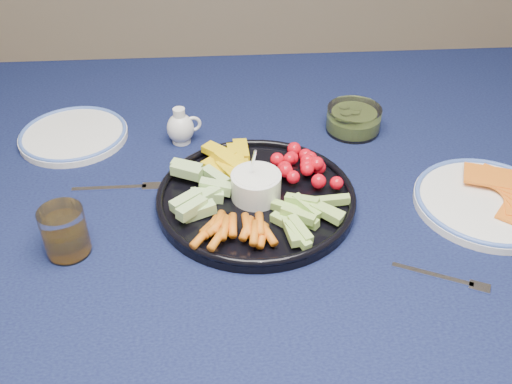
{
  "coord_description": "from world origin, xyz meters",
  "views": [
    {
      "loc": [
        -0.15,
        -0.87,
        1.37
      ],
      "look_at": [
        -0.1,
        -0.09,
        0.77
      ],
      "focal_mm": 40.0,
      "sensor_mm": 36.0,
      "label": 1
    }
  ],
  "objects": [
    {
      "name": "juice_tumbler",
      "position": [
        -0.4,
        -0.19,
        0.78
      ],
      "size": [
        0.07,
        0.07,
        0.08
      ],
      "color": "silver",
      "rests_on": "dining_table"
    },
    {
      "name": "side_plate_extra",
      "position": [
        -0.46,
        0.15,
        0.76
      ],
      "size": [
        0.22,
        0.22,
        0.02
      ],
      "color": "white",
      "rests_on": "dining_table"
    },
    {
      "name": "dining_table",
      "position": [
        0.0,
        0.0,
        0.66
      ],
      "size": [
        1.67,
        1.07,
        0.75
      ],
      "color": "#502E1A",
      "rests_on": "ground"
    },
    {
      "name": "pickle_bowl",
      "position": [
        0.12,
        0.14,
        0.77
      ],
      "size": [
        0.11,
        0.11,
        0.05
      ],
      "color": "silver",
      "rests_on": "dining_table"
    },
    {
      "name": "crudite_platter",
      "position": [
        -0.1,
        -0.09,
        0.77
      ],
      "size": [
        0.35,
        0.35,
        0.11
      ],
      "color": "black",
      "rests_on": "dining_table"
    },
    {
      "name": "cheese_plate",
      "position": [
        0.3,
        -0.13,
        0.76
      ],
      "size": [
        0.25,
        0.25,
        0.03
      ],
      "color": "white",
      "rests_on": "dining_table"
    },
    {
      "name": "creamer_pitcher",
      "position": [
        -0.24,
        0.12,
        0.78
      ],
      "size": [
        0.07,
        0.05,
        0.08
      ],
      "color": "white",
      "rests_on": "dining_table"
    },
    {
      "name": "fork_right",
      "position": [
        0.18,
        -0.3,
        0.75
      ],
      "size": [
        0.14,
        0.07,
        0.0
      ],
      "color": "white",
      "rests_on": "dining_table"
    },
    {
      "name": "fork_left",
      "position": [
        -0.34,
        -0.03,
        0.75
      ],
      "size": [
        0.16,
        0.02,
        0.0
      ],
      "color": "white",
      "rests_on": "dining_table"
    }
  ]
}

